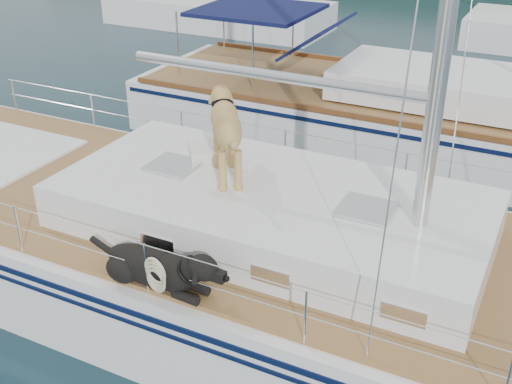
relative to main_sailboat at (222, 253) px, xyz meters
The scene contains 4 objects.
ground 0.69m from the main_sailboat, behind, with size 120.00×120.00×0.00m, color black.
main_sailboat is the anchor object (origin of this frame).
neighbor_sailboat 6.23m from the main_sailboat, 83.22° to the left, with size 11.00×3.50×13.30m.
bg_boat_west 16.18m from the main_sailboat, 120.01° to the left, with size 8.00×3.00×11.65m.
Camera 1 is at (3.73, -6.21, 5.32)m, focal length 45.00 mm.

